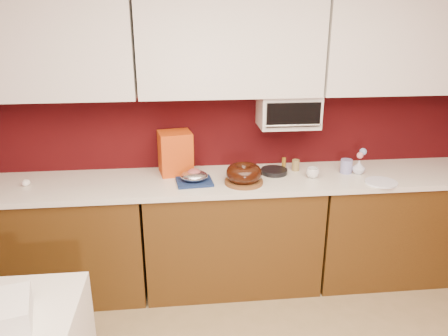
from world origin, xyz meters
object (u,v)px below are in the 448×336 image
(pandoro_box, at_px, (175,153))
(foil_ham_nest, at_px, (194,176))
(flower_vase, at_px, (359,166))
(coffee_mug, at_px, (313,172))
(bundt_cake, at_px, (244,173))
(toaster_oven, at_px, (288,110))
(blue_jar, at_px, (346,166))

(pandoro_box, bearing_deg, foil_ham_nest, -70.19)
(flower_vase, bearing_deg, coffee_mug, -172.45)
(bundt_cake, bearing_deg, coffee_mug, 6.75)
(coffee_mug, bearing_deg, toaster_oven, 125.82)
(pandoro_box, height_order, flower_vase, pandoro_box)
(bundt_cake, height_order, flower_vase, bundt_cake)
(blue_jar, height_order, flower_vase, flower_vase)
(bundt_cake, distance_m, blue_jar, 0.84)
(flower_vase, bearing_deg, toaster_oven, 162.84)
(bundt_cake, xyz_separation_m, blue_jar, (0.83, 0.14, -0.03))
(toaster_oven, height_order, blue_jar, toaster_oven)
(bundt_cake, distance_m, coffee_mug, 0.54)
(toaster_oven, xyz_separation_m, pandoro_box, (-0.87, -0.00, -0.31))
(pandoro_box, bearing_deg, toaster_oven, -9.92)
(coffee_mug, height_order, flower_vase, flower_vase)
(coffee_mug, xyz_separation_m, blue_jar, (0.29, 0.08, 0.01))
(bundt_cake, xyz_separation_m, flower_vase, (0.91, 0.11, -0.02))
(blue_jar, bearing_deg, flower_vase, -17.51)
(toaster_oven, height_order, foil_ham_nest, toaster_oven)
(coffee_mug, bearing_deg, foil_ham_nest, -179.00)
(foil_ham_nest, height_order, pandoro_box, pandoro_box)
(coffee_mug, bearing_deg, bundt_cake, -173.25)
(blue_jar, bearing_deg, bundt_cake, -170.25)
(pandoro_box, distance_m, blue_jar, 1.33)
(bundt_cake, xyz_separation_m, pandoro_box, (-0.49, 0.28, 0.08))
(foil_ham_nest, height_order, blue_jar, blue_jar)
(pandoro_box, height_order, blue_jar, pandoro_box)
(flower_vase, bearing_deg, blue_jar, 162.49)
(toaster_oven, xyz_separation_m, bundt_cake, (-0.38, -0.28, -0.39))
(bundt_cake, bearing_deg, pandoro_box, 150.47)
(toaster_oven, height_order, pandoro_box, toaster_oven)
(blue_jar, bearing_deg, toaster_oven, 162.91)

